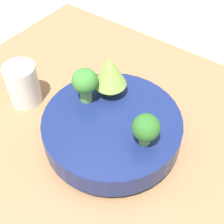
% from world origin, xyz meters
% --- Properties ---
extents(ground_plane, '(6.00, 6.00, 0.00)m').
position_xyz_m(ground_plane, '(0.00, 0.00, 0.00)').
color(ground_plane, beige).
extents(table, '(0.93, 0.73, 0.05)m').
position_xyz_m(table, '(0.00, 0.00, 0.02)').
color(table, olive).
rests_on(table, ground_plane).
extents(bowl, '(0.26, 0.26, 0.06)m').
position_xyz_m(bowl, '(0.03, -0.01, 0.09)').
color(bowl, navy).
rests_on(bowl, table).
extents(romanesco_piece_near, '(0.06, 0.06, 0.09)m').
position_xyz_m(romanesco_piece_near, '(0.08, -0.06, 0.17)').
color(romanesco_piece_near, '#609347').
rests_on(romanesco_piece_near, bowl).
extents(broccoli_floret_left, '(0.05, 0.05, 0.06)m').
position_xyz_m(broccoli_floret_left, '(-0.04, 0.00, 0.15)').
color(broccoli_floret_left, '#609347').
rests_on(broccoli_floret_left, bowl).
extents(broccoli_floret_right, '(0.05, 0.05, 0.07)m').
position_xyz_m(broccoli_floret_right, '(0.10, -0.02, 0.16)').
color(broccoli_floret_right, '#609347').
rests_on(broccoli_floret_right, bowl).
extents(cup, '(0.07, 0.07, 0.09)m').
position_xyz_m(cup, '(0.25, 0.01, 0.10)').
color(cup, silver).
rests_on(cup, table).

